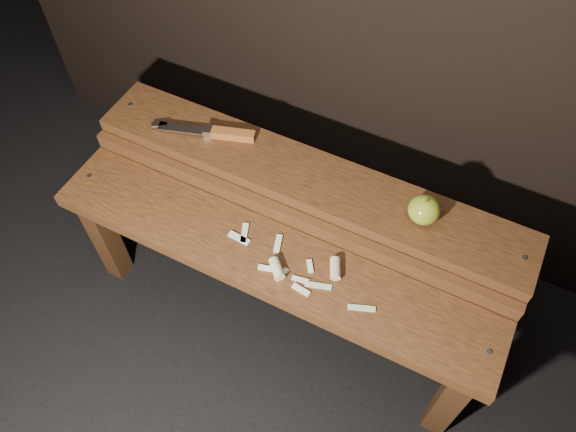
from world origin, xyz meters
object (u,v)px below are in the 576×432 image
at_px(bench_rear_tier, 306,195).
at_px(knife, 220,133).
at_px(apple, 424,210).
at_px(bench_front_tier, 267,272).

height_order(bench_rear_tier, knife, knife).
xyz_separation_m(bench_rear_tier, apple, (0.31, 0.00, 0.12)).
xyz_separation_m(bench_rear_tier, knife, (-0.27, 0.02, 0.10)).
bearing_deg(apple, bench_rear_tier, -179.20).
relative_size(bench_front_tier, bench_rear_tier, 1.00).
xyz_separation_m(bench_front_tier, bench_rear_tier, (0.00, 0.23, 0.06)).
bearing_deg(bench_rear_tier, knife, 176.27).
distance_m(bench_front_tier, knife, 0.40).
distance_m(bench_front_tier, bench_rear_tier, 0.23).
relative_size(bench_rear_tier, apple, 14.60).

